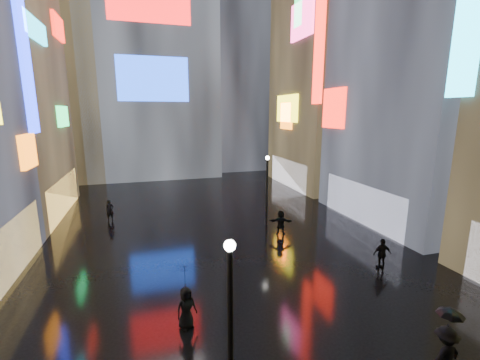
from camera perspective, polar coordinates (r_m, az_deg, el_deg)
name	(u,v)px	position (r m, az deg, el deg)	size (l,w,h in m)	color
ground	(210,224)	(24.60, -5.38, -7.72)	(140.00, 140.00, 0.00)	black
building_right_mid	(435,16)	(29.16, 31.31, 23.67)	(10.28, 13.70, 30.00)	black
building_right_far	(332,59)	(38.98, 16.12, 19.95)	(10.28, 12.00, 28.00)	black
tower_main	(148,12)	(48.45, -16.11, 26.78)	(16.00, 14.20, 42.00)	black
tower_flank_right	(233,52)	(51.30, -1.30, 21.76)	(12.00, 12.00, 34.00)	black
tower_flank_left	(56,72)	(46.01, -29.86, 16.35)	(10.00, 10.00, 26.00)	black
lamp_near	(230,322)	(9.08, -1.74, -23.86)	(0.30, 0.30, 5.20)	black
lamp_far	(267,186)	(23.51, 4.83, -1.15)	(0.30, 0.30, 5.20)	black
pedestrian_2	(444,355)	(12.86, 32.54, -24.77)	(1.23, 0.70, 1.90)	black
pedestrian_3	(382,254)	(19.16, 23.94, -11.91)	(0.99, 0.41, 1.68)	black
pedestrian_4	(186,308)	(13.51, -9.53, -21.50)	(0.83, 0.54, 1.69)	black
pedestrian_5	(281,223)	(22.32, 7.26, -7.52)	(1.58, 0.50, 1.71)	black
pedestrian_6	(110,211)	(26.81, -22.13, -5.07)	(0.60, 0.39, 1.64)	black
umbrella_1	(450,318)	(12.18, 33.26, -19.87)	(0.75, 0.75, 0.66)	black
umbrella_2	(185,277)	(12.84, -9.74, -16.60)	(1.01, 1.03, 0.93)	black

